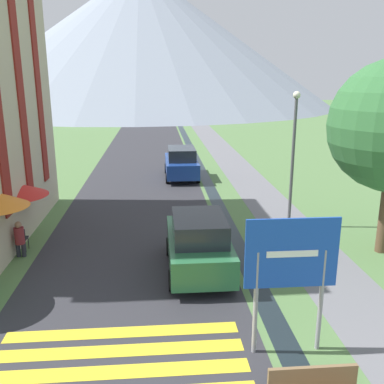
{
  "coord_description": "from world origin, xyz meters",
  "views": [
    {
      "loc": [
        -1.6,
        -4.05,
        5.86
      ],
      "look_at": [
        -0.44,
        10.0,
        2.0
      ],
      "focal_mm": 40.0,
      "sensor_mm": 36.0,
      "label": 1
    }
  ],
  "objects_px": {
    "person_seated_far": "(20,237)",
    "parked_car_far": "(181,163)",
    "road_sign": "(291,265)",
    "cafe_chair_far_right": "(20,237)",
    "parked_car_near": "(199,243)",
    "streetlamp": "(293,149)",
    "cafe_umbrella_rear_red": "(14,189)"
  },
  "relations": [
    {
      "from": "road_sign",
      "to": "cafe_chair_far_right",
      "type": "bearing_deg",
      "value": 140.6
    },
    {
      "from": "road_sign",
      "to": "streetlamp",
      "type": "relative_size",
      "value": 0.58
    },
    {
      "from": "cafe_chair_far_right",
      "to": "road_sign",
      "type": "bearing_deg",
      "value": -19.2
    },
    {
      "from": "parked_car_near",
      "to": "streetlamp",
      "type": "bearing_deg",
      "value": 42.82
    },
    {
      "from": "cafe_chair_far_right",
      "to": "parked_car_near",
      "type": "bearing_deg",
      "value": 1.61
    },
    {
      "from": "streetlamp",
      "to": "parked_car_far",
      "type": "bearing_deg",
      "value": 113.45
    },
    {
      "from": "cafe_chair_far_right",
      "to": "person_seated_far",
      "type": "height_order",
      "value": "person_seated_far"
    },
    {
      "from": "road_sign",
      "to": "parked_car_far",
      "type": "xyz_separation_m",
      "value": [
        -1.32,
        16.56,
        -1.14
      ]
    },
    {
      "from": "parked_car_far",
      "to": "streetlamp",
      "type": "distance_m",
      "value": 9.78
    },
    {
      "from": "person_seated_far",
      "to": "parked_car_far",
      "type": "bearing_deg",
      "value": 61.08
    },
    {
      "from": "parked_car_near",
      "to": "streetlamp",
      "type": "xyz_separation_m",
      "value": [
        3.99,
        3.7,
        2.22
      ]
    },
    {
      "from": "cafe_umbrella_rear_red",
      "to": "parked_car_far",
      "type": "bearing_deg",
      "value": 54.81
    },
    {
      "from": "road_sign",
      "to": "parked_car_far",
      "type": "height_order",
      "value": "road_sign"
    },
    {
      "from": "streetlamp",
      "to": "parked_car_near",
      "type": "bearing_deg",
      "value": -137.18
    },
    {
      "from": "person_seated_far",
      "to": "streetlamp",
      "type": "distance_m",
      "value": 10.32
    },
    {
      "from": "parked_car_far",
      "to": "streetlamp",
      "type": "relative_size",
      "value": 0.8
    },
    {
      "from": "person_seated_far",
      "to": "cafe_chair_far_right",
      "type": "bearing_deg",
      "value": 105.23
    },
    {
      "from": "parked_car_near",
      "to": "cafe_umbrella_rear_red",
      "type": "distance_m",
      "value": 7.15
    },
    {
      "from": "parked_car_far",
      "to": "cafe_chair_far_right",
      "type": "relative_size",
      "value": 4.96
    },
    {
      "from": "parked_car_far",
      "to": "streetlamp",
      "type": "height_order",
      "value": "streetlamp"
    },
    {
      "from": "person_seated_far",
      "to": "streetlamp",
      "type": "bearing_deg",
      "value": 12.31
    },
    {
      "from": "parked_car_near",
      "to": "cafe_umbrella_rear_red",
      "type": "relative_size",
      "value": 1.68
    },
    {
      "from": "road_sign",
      "to": "cafe_umbrella_rear_red",
      "type": "height_order",
      "value": "road_sign"
    },
    {
      "from": "parked_car_near",
      "to": "cafe_chair_far_right",
      "type": "height_order",
      "value": "parked_car_near"
    },
    {
      "from": "road_sign",
      "to": "cafe_umbrella_rear_red",
      "type": "bearing_deg",
      "value": 137.17
    },
    {
      "from": "parked_car_near",
      "to": "cafe_chair_far_right",
      "type": "distance_m",
      "value": 6.26
    },
    {
      "from": "cafe_umbrella_rear_red",
      "to": "streetlamp",
      "type": "distance_m",
      "value": 10.41
    },
    {
      "from": "road_sign",
      "to": "cafe_umbrella_rear_red",
      "type": "relative_size",
      "value": 1.3
    },
    {
      "from": "parked_car_far",
      "to": "streetlamp",
      "type": "bearing_deg",
      "value": -66.55
    },
    {
      "from": "parked_car_near",
      "to": "cafe_umbrella_rear_red",
      "type": "bearing_deg",
      "value": 153.47
    },
    {
      "from": "parked_car_far",
      "to": "cafe_umbrella_rear_red",
      "type": "bearing_deg",
      "value": -125.19
    },
    {
      "from": "parked_car_near",
      "to": "parked_car_far",
      "type": "height_order",
      "value": "same"
    }
  ]
}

